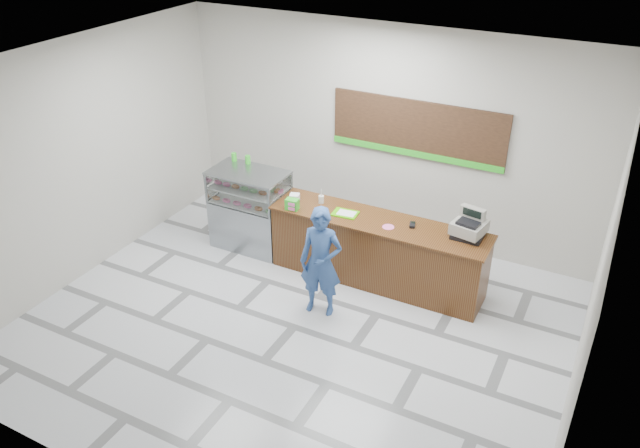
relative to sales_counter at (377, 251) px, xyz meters
The scene contains 16 objects.
floor 1.72m from the sales_counter, 109.54° to the right, with size 7.00×7.00×0.00m, color silver.
back_wall 1.98m from the sales_counter, 110.77° to the left, with size 7.00×7.00×0.00m, color #BBB7AC.
ceiling 3.41m from the sales_counter, 109.54° to the right, with size 7.00×7.00×0.00m, color silver.
sales_counter is the anchor object (origin of this frame).
display_case 2.23m from the sales_counter, behind, with size 1.22×0.72×1.33m.
menu_board 2.00m from the sales_counter, 90.00° to the left, with size 2.80×0.06×0.90m.
cash_register 1.43m from the sales_counter, ahead, with size 0.48×0.50×0.39m.
card_terminal 0.72m from the sales_counter, ahead, with size 0.08×0.15×0.04m, color black.
serving_tray 0.73m from the sales_counter, behind, with size 0.39×0.30×0.02m.
napkin_box 1.49m from the sales_counter, behind, with size 0.14×0.14×0.12m, color white.
straw_cup 1.15m from the sales_counter, behind, with size 0.08×0.08×0.12m, color silver.
promo_box 1.44m from the sales_counter, 168.06° to the right, with size 0.19×0.13×0.17m, color green.
donut_decal 0.56m from the sales_counter, 29.77° to the right, with size 0.17×0.17×0.00m, color pink.
green_cup_left 2.80m from the sales_counter, behind, with size 0.09×0.09×0.13m, color green.
green_cup_right 2.57m from the sales_counter, behind, with size 0.09×0.09×0.13m, color green.
customer 1.15m from the sales_counter, 110.92° to the right, with size 0.59×0.38×1.61m, color #2E4E8B.
Camera 1 is at (3.40, -5.78, 5.39)m, focal length 35.00 mm.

